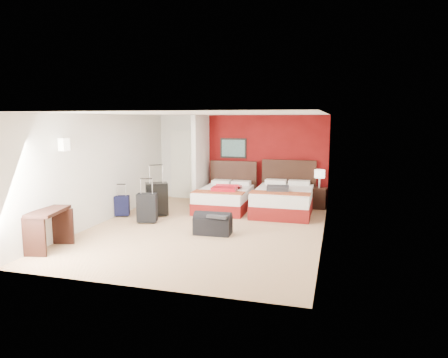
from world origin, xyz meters
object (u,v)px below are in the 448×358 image
(suitcase_black, at_px, (157,200))
(table_lamp, at_px, (319,179))
(red_suitcase_open, at_px, (227,188))
(duffel_bag, at_px, (213,225))
(desk, at_px, (49,230))
(suitcase_navy, at_px, (122,207))
(suitcase_charcoal, at_px, (147,209))
(bed_left, at_px, (224,199))
(bed_right, at_px, (283,201))
(nightstand, at_px, (319,198))

(suitcase_black, bearing_deg, table_lamp, -3.07)
(red_suitcase_open, bearing_deg, duffel_bag, -85.34)
(red_suitcase_open, distance_m, desk, 4.62)
(suitcase_navy, xyz_separation_m, duffel_bag, (2.63, -0.88, -0.05))
(red_suitcase_open, height_order, duffel_bag, red_suitcase_open)
(suitcase_charcoal, bearing_deg, bed_left, 39.23)
(bed_right, distance_m, nightstand, 1.17)
(bed_left, relative_size, suitcase_charcoal, 2.81)
(suitcase_black, relative_size, duffel_bag, 1.04)
(bed_right, relative_size, red_suitcase_open, 2.35)
(red_suitcase_open, bearing_deg, table_lamp, 18.80)
(red_suitcase_open, bearing_deg, nightstand, 18.80)
(red_suitcase_open, distance_m, duffel_bag, 2.27)
(bed_left, height_order, table_lamp, table_lamp)
(nightstand, bearing_deg, bed_left, -155.62)
(nightstand, relative_size, duffel_bag, 0.73)
(bed_left, relative_size, nightstand, 3.31)
(table_lamp, distance_m, suitcase_charcoal, 4.63)
(suitcase_charcoal, xyz_separation_m, duffel_bag, (1.75, -0.48, -0.13))
(red_suitcase_open, height_order, desk, desk)
(suitcase_charcoal, height_order, suitcase_navy, suitcase_charcoal)
(desk, bearing_deg, bed_right, 36.61)
(suitcase_black, distance_m, desk, 3.08)
(suitcase_charcoal, bearing_deg, red_suitcase_open, 35.66)
(table_lamp, bearing_deg, suitcase_black, -152.78)
(bed_right, bearing_deg, desk, -132.39)
(suitcase_black, xyz_separation_m, suitcase_navy, (-0.81, -0.29, -0.16))
(red_suitcase_open, distance_m, suitcase_black, 1.85)
(bed_right, xyz_separation_m, red_suitcase_open, (-1.46, -0.14, 0.30))
(red_suitcase_open, relative_size, suitcase_charcoal, 1.32)
(nightstand, bearing_deg, suitcase_charcoal, -139.43)
(red_suitcase_open, relative_size, nightstand, 1.56)
(nightstand, height_order, duffel_bag, nightstand)
(bed_right, distance_m, suitcase_charcoal, 3.45)
(red_suitcase_open, xyz_separation_m, desk, (-2.26, -4.02, -0.23))
(bed_right, xyz_separation_m, suitcase_navy, (-3.78, -1.46, -0.06))
(bed_right, relative_size, suitcase_charcoal, 3.12)
(red_suitcase_open, xyz_separation_m, suitcase_charcoal, (-1.44, -1.72, -0.28))
(table_lamp, bearing_deg, duffel_bag, -122.58)
(bed_right, height_order, nightstand, bed_right)
(red_suitcase_open, height_order, suitcase_navy, red_suitcase_open)
(bed_right, relative_size, duffel_bag, 2.66)
(bed_left, xyz_separation_m, red_suitcase_open, (0.10, -0.10, 0.33))
(bed_left, xyz_separation_m, bed_right, (1.56, 0.04, 0.03))
(suitcase_charcoal, bearing_deg, suitcase_black, 81.76)
(bed_left, distance_m, suitcase_charcoal, 2.26)
(duffel_bag, bearing_deg, red_suitcase_open, 95.29)
(red_suitcase_open, xyz_separation_m, suitcase_navy, (-2.32, -1.32, -0.37))
(bed_right, relative_size, nightstand, 3.67)
(desk, bearing_deg, nightstand, 35.71)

